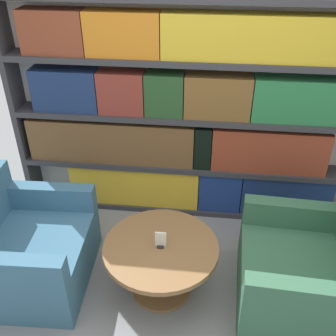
% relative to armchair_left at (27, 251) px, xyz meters
% --- Properties ---
extents(ground_plane, '(14.00, 14.00, 0.00)m').
position_rel_armchair_left_xyz_m(ground_plane, '(1.17, -0.16, -0.28)').
color(ground_plane, gray).
extents(bookshelf, '(3.16, 0.30, 1.97)m').
position_rel_armchair_left_xyz_m(bookshelf, '(1.18, 1.07, 0.69)').
color(bookshelf, silver).
rests_on(bookshelf, ground_plane).
extents(armchair_left, '(0.87, 0.96, 0.81)m').
position_rel_armchair_left_xyz_m(armchair_left, '(0.00, 0.00, 0.00)').
color(armchair_left, '#386684').
rests_on(armchair_left, ground_plane).
extents(armchair_right, '(0.88, 0.96, 0.81)m').
position_rel_armchair_left_xyz_m(armchair_right, '(2.08, -0.00, 0.00)').
color(armchair_right, '#336047').
rests_on(armchair_right, ground_plane).
extents(coffee_table, '(0.84, 0.84, 0.45)m').
position_rel_armchair_left_xyz_m(coffee_table, '(1.04, -0.00, 0.04)').
color(coffee_table, brown).
rests_on(coffee_table, ground_plane).
extents(table_sign, '(0.08, 0.06, 0.13)m').
position_rel_armchair_left_xyz_m(table_sign, '(1.04, -0.00, 0.22)').
color(table_sign, black).
rests_on(table_sign, coffee_table).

